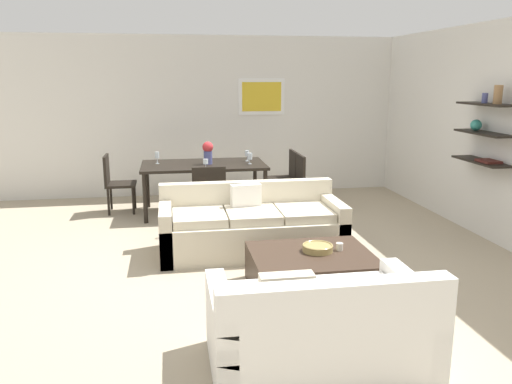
# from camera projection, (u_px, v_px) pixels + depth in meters

# --- Properties ---
(ground_plane) EXTENTS (18.00, 18.00, 0.00)m
(ground_plane) POSITION_uv_depth(u_px,v_px,m) (259.00, 261.00, 5.80)
(ground_plane) COLOR tan
(back_wall_unit) EXTENTS (8.40, 0.09, 2.70)m
(back_wall_unit) POSITION_uv_depth(u_px,v_px,m) (241.00, 116.00, 8.94)
(back_wall_unit) COLOR silver
(back_wall_unit) RESTS_ON ground
(right_wall_shelf_unit) EXTENTS (0.34, 8.20, 2.70)m
(right_wall_shelf_unit) POSITION_uv_depth(u_px,v_px,m) (484.00, 131.00, 6.56)
(right_wall_shelf_unit) COLOR silver
(right_wall_shelf_unit) RESTS_ON ground
(sofa_beige) EXTENTS (2.12, 0.90, 0.78)m
(sofa_beige) POSITION_uv_depth(u_px,v_px,m) (251.00, 227.00, 6.05)
(sofa_beige) COLOR beige
(sofa_beige) RESTS_ON ground
(loveseat_white) EXTENTS (1.55, 0.90, 0.78)m
(loveseat_white) POSITION_uv_depth(u_px,v_px,m) (320.00, 328.00, 3.64)
(loveseat_white) COLOR white
(loveseat_white) RESTS_ON ground
(coffee_table) EXTENTS (1.15, 0.95, 0.38)m
(coffee_table) POSITION_uv_depth(u_px,v_px,m) (311.00, 272.00, 4.95)
(coffee_table) COLOR #38281E
(coffee_table) RESTS_ON ground
(decorative_bowl) EXTENTS (0.30, 0.30, 0.07)m
(decorative_bowl) POSITION_uv_depth(u_px,v_px,m) (318.00, 248.00, 4.96)
(decorative_bowl) COLOR #99844C
(decorative_bowl) RESTS_ON coffee_table
(candle_jar) EXTENTS (0.07, 0.07, 0.07)m
(candle_jar) POSITION_uv_depth(u_px,v_px,m) (339.00, 247.00, 5.00)
(candle_jar) COLOR silver
(candle_jar) RESTS_ON coffee_table
(dining_table) EXTENTS (1.83, 1.03, 0.75)m
(dining_table) POSITION_uv_depth(u_px,v_px,m) (204.00, 168.00, 7.71)
(dining_table) COLOR black
(dining_table) RESTS_ON ground
(dining_chair_left_far) EXTENTS (0.44, 0.44, 0.88)m
(dining_chair_left_far) POSITION_uv_depth(u_px,v_px,m) (115.00, 180.00, 7.75)
(dining_chair_left_far) COLOR black
(dining_chair_left_far) RESTS_ON ground
(dining_chair_right_near) EXTENTS (0.44, 0.44, 0.88)m
(dining_chair_right_near) POSITION_uv_depth(u_px,v_px,m) (293.00, 180.00, 7.74)
(dining_chair_right_near) COLOR black
(dining_chair_right_near) RESTS_ON ground
(dining_chair_foot) EXTENTS (0.44, 0.44, 0.88)m
(dining_chair_foot) POSITION_uv_depth(u_px,v_px,m) (209.00, 193.00, 6.86)
(dining_chair_foot) COLOR black
(dining_chair_foot) RESTS_ON ground
(dining_chair_right_far) EXTENTS (0.44, 0.44, 0.88)m
(dining_chair_right_far) POSITION_uv_depth(u_px,v_px,m) (286.00, 174.00, 8.18)
(dining_chair_right_far) COLOR black
(dining_chair_right_far) RESTS_ON ground
(wine_glass_left_far) EXTENTS (0.06, 0.06, 0.18)m
(wine_glass_left_far) POSITION_uv_depth(u_px,v_px,m) (157.00, 156.00, 7.68)
(wine_glass_left_far) COLOR silver
(wine_glass_left_far) RESTS_ON dining_table
(wine_glass_right_far) EXTENTS (0.06, 0.06, 0.17)m
(wine_glass_right_far) POSITION_uv_depth(u_px,v_px,m) (247.00, 154.00, 7.90)
(wine_glass_right_far) COLOR silver
(wine_glass_right_far) RESTS_ON dining_table
(wine_glass_foot) EXTENTS (0.07, 0.07, 0.14)m
(wine_glass_foot) POSITION_uv_depth(u_px,v_px,m) (206.00, 162.00, 7.23)
(wine_glass_foot) COLOR silver
(wine_glass_foot) RESTS_ON dining_table
(wine_glass_right_near) EXTENTS (0.08, 0.08, 0.16)m
(wine_glass_right_near) POSITION_uv_depth(u_px,v_px,m) (250.00, 156.00, 7.66)
(wine_glass_right_near) COLOR silver
(wine_glass_right_near) RESTS_ON dining_table
(centerpiece_vase) EXTENTS (0.16, 0.16, 0.33)m
(centerpiece_vase) POSITION_uv_depth(u_px,v_px,m) (208.00, 152.00, 7.63)
(centerpiece_vase) COLOR #4C518C
(centerpiece_vase) RESTS_ON dining_table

